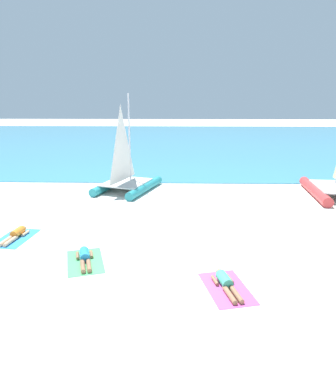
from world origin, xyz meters
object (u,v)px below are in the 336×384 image
towel_left (15,238)px  towel_middle (85,261)px  sunbather_right (226,283)px  sunbather_middle (85,257)px  sunbather_left (16,234)px  towel_right (227,288)px  sailboat_teal (126,177)px

towel_left → towel_middle: bearing=-30.9°
sunbather_right → towel_middle: bearing=148.2°
towel_left → sunbather_middle: (3.05, -1.77, 0.13)m
sunbather_middle → sunbather_right: 4.54m
towel_left → sunbather_left: (0.01, 0.07, 0.13)m
towel_right → towel_middle: bearing=160.7°
sunbather_middle → sunbather_right: bearing=-36.4°
sailboat_teal → sunbather_middle: size_ratio=3.37×
sunbather_middle → towel_right: bearing=-37.1°
sunbather_right → sunbather_left: bearing=142.4°
towel_left → sunbather_right: 8.03m
sailboat_teal → sunbather_left: sailboat_teal is taller
towel_left → towel_right: bearing=-24.4°
sunbather_left → sunbather_right: same height
towel_right → towel_left: bearing=155.6°
sunbather_left → towel_right: bearing=-18.8°
towel_right → sunbather_left: bearing=155.2°
towel_middle → towel_right: size_ratio=1.00×
sunbather_left → sunbather_right: bearing=-18.4°
sunbather_middle → sunbather_right: (4.29, -1.50, 0.00)m
sailboat_teal → towel_left: sailboat_teal is taller
towel_middle → sunbather_right: (4.27, -1.44, 0.13)m
sunbather_left → sunbather_middle: same height
sunbather_left → sunbather_right: size_ratio=1.01×
sunbather_left → towel_middle: sunbather_left is taller
sailboat_teal → towel_right: size_ratio=2.74×
towel_left → towel_right: (7.35, -3.33, 0.00)m
sailboat_teal → towel_left: size_ratio=2.74×
towel_middle → sunbather_right: size_ratio=1.22×
sailboat_teal → sunbather_left: 7.57m
sailboat_teal → towel_left: bearing=-96.0°
sailboat_teal → towel_right: sailboat_teal is taller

